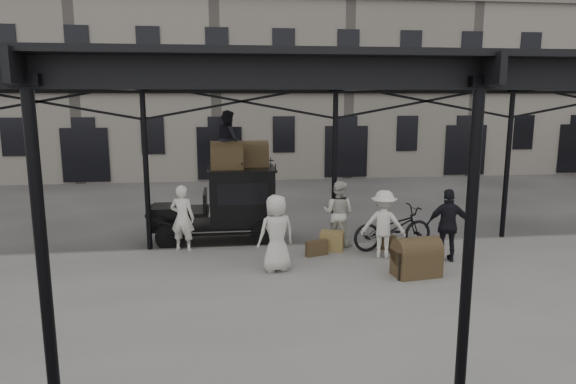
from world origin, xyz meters
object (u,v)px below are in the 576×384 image
steamer_trunk_platform (416,260)px  porter_left (182,218)px  steamer_trunk_roof_near (227,157)px  taxi (231,201)px  bicycle (393,228)px  porter_official (448,225)px

steamer_trunk_platform → porter_left: bearing=145.7°
steamer_trunk_roof_near → steamer_trunk_platform: (4.21, -3.56, -1.98)m
taxi → porter_left: taxi is taller
taxi → bicycle: size_ratio=1.64×
porter_left → porter_official: 6.78m
taxi → porter_left: (-1.29, -1.17, -0.17)m
taxi → porter_official: (5.27, -2.88, -0.15)m
porter_official → steamer_trunk_platform: (-1.14, -0.93, -0.53)m
taxi → porter_official: taxi is taller
porter_official → porter_left: bearing=-3.8°
taxi → steamer_trunk_platform: bearing=-42.7°
porter_left → steamer_trunk_platform: 6.04m
steamer_trunk_roof_near → bicycle: bearing=-18.4°
porter_left → steamer_trunk_platform: bearing=170.2°
porter_left → steamer_trunk_roof_near: size_ratio=1.97×
porter_left → steamer_trunk_roof_near: steamer_trunk_roof_near is taller
porter_official → steamer_trunk_platform: porter_official is taller
taxi → steamer_trunk_roof_near: size_ratio=4.07×
bicycle → steamer_trunk_platform: bicycle is taller
taxi → porter_official: size_ratio=2.01×
bicycle → steamer_trunk_platform: size_ratio=2.18×
porter_official → steamer_trunk_roof_near: steamer_trunk_roof_near is taller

